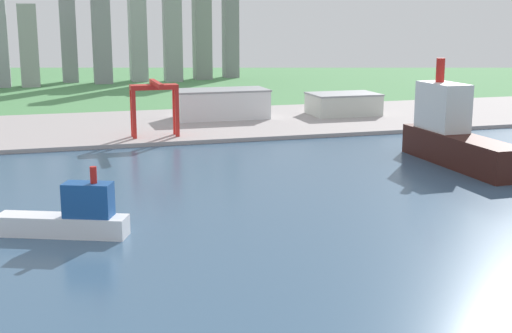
% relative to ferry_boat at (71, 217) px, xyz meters
% --- Properties ---
extents(ground_plane, '(2400.00, 2400.00, 0.00)m').
position_rel_ferry_boat_xyz_m(ground_plane, '(49.15, 37.48, -6.85)').
color(ground_plane, '#4D8B50').
extents(water_bay, '(840.00, 360.00, 0.15)m').
position_rel_ferry_boat_xyz_m(water_bay, '(49.15, -22.52, -6.77)').
color(water_bay, '#385675').
rests_on(water_bay, ground).
extents(industrial_pier, '(840.00, 140.00, 2.50)m').
position_rel_ferry_boat_xyz_m(industrial_pier, '(49.15, 227.48, -5.60)').
color(industrial_pier, '#A39B9A').
rests_on(industrial_pier, ground).
extents(ferry_boat, '(44.80, 25.94, 24.21)m').
position_rel_ferry_boat_xyz_m(ferry_boat, '(0.00, 0.00, 0.00)').
color(ferry_boat, white).
rests_on(ferry_boat, water_bay).
extents(cargo_ship, '(19.01, 84.11, 51.79)m').
position_rel_ferry_boat_xyz_m(cargo_ship, '(189.03, 67.47, 7.56)').
color(cargo_ship, '#381914').
rests_on(cargo_ship, water_bay).
extents(port_crane_red, '(27.76, 37.46, 33.58)m').
position_rel_ferry_boat_xyz_m(port_crane_red, '(55.50, 176.21, 20.25)').
color(port_crane_red, red).
rests_on(port_crane_red, industrial_pier).
extents(warehouse_main, '(64.80, 32.38, 20.23)m').
position_rel_ferry_boat_xyz_m(warehouse_main, '(111.45, 240.84, 5.79)').
color(warehouse_main, white).
rests_on(warehouse_main, industrial_pier).
extents(warehouse_annex, '(48.76, 33.96, 15.49)m').
position_rel_ferry_boat_xyz_m(warehouse_annex, '(200.93, 233.10, 3.42)').
color(warehouse_annex, silver).
rests_on(warehouse_annex, industrial_pier).
extents(distant_skyline, '(364.77, 76.08, 157.90)m').
position_rel_ferry_boat_xyz_m(distant_skyline, '(41.42, 554.72, 55.31)').
color(distant_skyline, '#9A9BA5').
rests_on(distant_skyline, ground).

